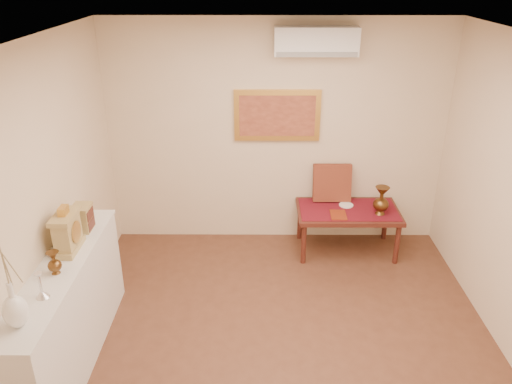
{
  "coord_description": "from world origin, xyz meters",
  "views": [
    {
      "loc": [
        -0.21,
        -3.4,
        3.21
      ],
      "look_at": [
        -0.24,
        1.15,
        1.11
      ],
      "focal_mm": 35.0,
      "sensor_mm": 36.0,
      "label": 1
    }
  ],
  "objects_px": {
    "white_vase": "(6,271)",
    "mantel_clock": "(67,232)",
    "brass_urn_tall": "(382,198)",
    "low_table": "(348,215)",
    "wooden_chest": "(83,218)",
    "display_ledge": "(69,315)"
  },
  "relations": [
    {
      "from": "white_vase",
      "to": "display_ledge",
      "type": "xyz_separation_m",
      "value": [
        0.0,
        0.73,
        -0.93
      ]
    },
    {
      "from": "brass_urn_tall",
      "to": "mantel_clock",
      "type": "xyz_separation_m",
      "value": [
        -3.02,
        -1.52,
        0.39
      ]
    },
    {
      "from": "mantel_clock",
      "to": "wooden_chest",
      "type": "distance_m",
      "value": 0.36
    },
    {
      "from": "low_table",
      "to": "mantel_clock",
      "type": "bearing_deg",
      "value": -148.64
    },
    {
      "from": "brass_urn_tall",
      "to": "display_ledge",
      "type": "distance_m",
      "value": 3.51
    },
    {
      "from": "display_ledge",
      "to": "wooden_chest",
      "type": "height_order",
      "value": "wooden_chest"
    },
    {
      "from": "mantel_clock",
      "to": "low_table",
      "type": "height_order",
      "value": "mantel_clock"
    },
    {
      "from": "white_vase",
      "to": "mantel_clock",
      "type": "distance_m",
      "value": 1.02
    },
    {
      "from": "white_vase",
      "to": "mantel_clock",
      "type": "bearing_deg",
      "value": 89.53
    },
    {
      "from": "display_ledge",
      "to": "wooden_chest",
      "type": "relative_size",
      "value": 8.28
    },
    {
      "from": "display_ledge",
      "to": "mantel_clock",
      "type": "xyz_separation_m",
      "value": [
        0.0,
        0.25,
        0.66
      ]
    },
    {
      "from": "mantel_clock",
      "to": "low_table",
      "type": "relative_size",
      "value": 0.34
    },
    {
      "from": "display_ledge",
      "to": "white_vase",
      "type": "bearing_deg",
      "value": -90.37
    },
    {
      "from": "brass_urn_tall",
      "to": "display_ledge",
      "type": "xyz_separation_m",
      "value": [
        -3.02,
        -1.77,
        -0.27
      ]
    },
    {
      "from": "brass_urn_tall",
      "to": "low_table",
      "type": "bearing_deg",
      "value": 162.13
    },
    {
      "from": "white_vase",
      "to": "mantel_clock",
      "type": "relative_size",
      "value": 2.14
    },
    {
      "from": "brass_urn_tall",
      "to": "wooden_chest",
      "type": "xyz_separation_m",
      "value": [
        -3.01,
        -1.16,
        0.34
      ]
    },
    {
      "from": "display_ledge",
      "to": "mantel_clock",
      "type": "distance_m",
      "value": 0.71
    },
    {
      "from": "white_vase",
      "to": "low_table",
      "type": "height_order",
      "value": "white_vase"
    },
    {
      "from": "mantel_clock",
      "to": "wooden_chest",
      "type": "xyz_separation_m",
      "value": [
        0.01,
        0.35,
        -0.05
      ]
    },
    {
      "from": "white_vase",
      "to": "low_table",
      "type": "relative_size",
      "value": 0.73
    },
    {
      "from": "display_ledge",
      "to": "wooden_chest",
      "type": "distance_m",
      "value": 0.86
    }
  ]
}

